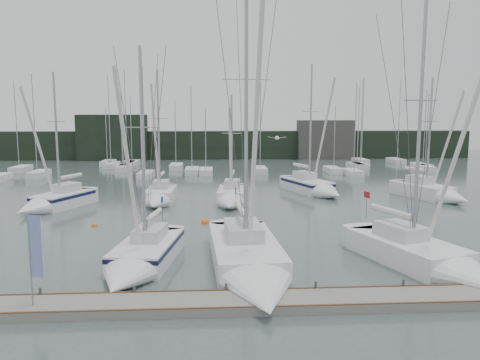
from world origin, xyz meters
name	(u,v)px	position (x,y,z in m)	size (l,w,h in m)	color
ground	(261,268)	(0.00, 0.00, 0.00)	(160.00, 160.00, 0.00)	#485756
dock	(274,302)	(0.00, -5.00, 0.20)	(24.00, 2.00, 0.40)	slate
far_treeline	(226,145)	(0.00, 62.00, 2.50)	(90.00, 4.00, 5.00)	black
far_building_left	(112,137)	(-20.00, 60.00, 4.00)	(12.00, 3.00, 8.00)	black
far_building_right	(325,140)	(18.00, 60.00, 3.50)	(10.00, 3.00, 7.00)	#43403E
mast_forest	(220,167)	(-1.35, 43.61, 0.48)	(59.98, 21.93, 14.89)	silver
sailboat_near_left	(139,261)	(-6.41, -0.09, 0.56)	(4.05, 9.47, 12.52)	silver
sailboat_near_center	(251,268)	(-0.68, -1.65, 0.60)	(4.11, 12.78, 16.79)	silver
sailboat_near_right	(435,262)	(8.79, -1.34, 0.59)	(6.12, 10.32, 14.92)	silver
sailboat_mid_a	(52,202)	(-16.21, 16.30, 0.64)	(5.63, 8.38, 12.45)	silver
sailboat_mid_b	(159,198)	(-7.41, 18.20, 0.59)	(2.76, 7.39, 12.83)	silver
sailboat_mid_c	(231,198)	(-0.86, 17.58, 0.59)	(3.25, 7.97, 10.56)	silver
sailboat_mid_d	(315,188)	(7.93, 22.62, 0.65)	(5.67, 9.60, 13.98)	silver
sailboat_mid_e	(435,194)	(18.62, 18.78, 0.61)	(5.33, 8.69, 12.35)	silver
buoy_a	(205,223)	(-3.12, 10.68, 0.00)	(0.66, 0.66, 0.66)	orange
buoy_c	(94,226)	(-11.19, 10.17, 0.00)	(0.47, 0.47, 0.47)	orange
dock_banner	(34,251)	(-9.71, -5.21, 2.66)	(0.58, 0.16, 3.83)	#989B9F
seagull	(277,138)	(0.52, -1.70, 6.97)	(0.89, 0.40, 0.18)	white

